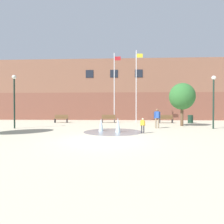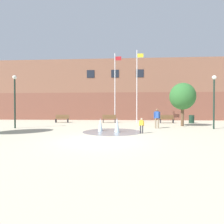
# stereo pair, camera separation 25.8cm
# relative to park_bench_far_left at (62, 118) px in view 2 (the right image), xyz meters

# --- Properties ---
(ground_plane) EXTENTS (100.00, 100.00, 0.00)m
(ground_plane) POSITION_rel_park_bench_far_left_xyz_m (5.98, -11.28, -0.48)
(ground_plane) COLOR #BCB299
(library_building) EXTENTS (36.00, 6.05, 8.79)m
(library_building) POSITION_rel_park_bench_far_left_xyz_m (5.98, 7.94, 3.92)
(library_building) COLOR brown
(library_building) RESTS_ON ground
(splash_fountain) EXTENTS (4.07, 4.07, 0.99)m
(splash_fountain) POSITION_rel_park_bench_far_left_xyz_m (6.20, -7.92, -0.17)
(splash_fountain) COLOR gray
(splash_fountain) RESTS_ON ground
(park_bench_far_left) EXTENTS (1.60, 0.44, 0.91)m
(park_bench_far_left) POSITION_rel_park_bench_far_left_xyz_m (0.00, 0.00, 0.00)
(park_bench_far_left) COLOR #28282D
(park_bench_far_left) RESTS_ON ground
(park_bench_under_right_flagpole) EXTENTS (1.60, 0.44, 0.91)m
(park_bench_under_right_flagpole) POSITION_rel_park_bench_far_left_xyz_m (5.52, 0.18, 0.00)
(park_bench_under_right_flagpole) COLOR #28282D
(park_bench_under_right_flagpole) RESTS_ON ground
(park_bench_near_trashcan) EXTENTS (1.60, 0.44, 0.91)m
(park_bench_near_trashcan) POSITION_rel_park_bench_far_left_xyz_m (11.99, -0.08, 0.00)
(park_bench_near_trashcan) COLOR #28282D
(park_bench_near_trashcan) RESTS_ON ground
(adult_near_bench) EXTENTS (0.50, 0.36, 1.59)m
(adult_near_bench) POSITION_rel_park_bench_far_left_xyz_m (9.85, -5.61, 0.45)
(adult_near_bench) COLOR #89755B
(adult_near_bench) RESTS_ON ground
(child_in_fountain) EXTENTS (0.31, 0.16, 0.99)m
(child_in_fountain) POSITION_rel_park_bench_far_left_xyz_m (8.28, -8.67, 0.10)
(child_in_fountain) COLOR #28282D
(child_in_fountain) RESTS_ON ground
(flagpole_left) EXTENTS (0.80, 0.10, 8.14)m
(flagpole_left) POSITION_rel_park_bench_far_left_xyz_m (6.19, 0.61, 3.84)
(flagpole_left) COLOR silver
(flagpole_left) RESTS_ON ground
(flagpole_right) EXTENTS (0.80, 0.10, 8.44)m
(flagpole_right) POSITION_rel_park_bench_far_left_xyz_m (8.75, 0.61, 3.99)
(flagpole_right) COLOR silver
(flagpole_right) RESTS_ON ground
(lamp_post_left_lane) EXTENTS (0.32, 0.32, 4.31)m
(lamp_post_left_lane) POSITION_rel_park_bench_far_left_xyz_m (-1.72, -6.22, 2.30)
(lamp_post_left_lane) COLOR #192D23
(lamp_post_left_lane) RESTS_ON ground
(lamp_post_right_lane) EXTENTS (0.32, 0.32, 4.20)m
(lamp_post_right_lane) POSITION_rel_park_bench_far_left_xyz_m (14.21, -5.82, 2.24)
(lamp_post_right_lane) COLOR #192D23
(lamp_post_right_lane) RESTS_ON ground
(trash_can) EXTENTS (0.56, 0.56, 0.90)m
(trash_can) POSITION_rel_park_bench_far_left_xyz_m (14.76, 0.03, -0.03)
(trash_can) COLOR #193323
(trash_can) RESTS_ON ground
(street_tree_near_building) EXTENTS (2.31, 2.31, 3.97)m
(street_tree_near_building) POSITION_rel_park_bench_far_left_xyz_m (12.54, -3.58, 2.25)
(street_tree_near_building) COLOR brown
(street_tree_near_building) RESTS_ON ground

